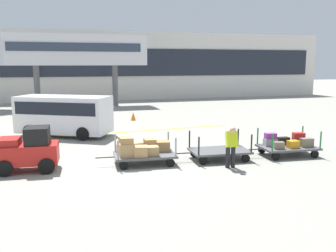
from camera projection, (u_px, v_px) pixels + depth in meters
ground_plane at (123, 168)px, 13.48m from camera, size 120.00×120.00×0.00m
apron_lead_line at (70, 136)px, 19.32m from camera, size 18.99×1.93×0.01m
terminal_building at (82, 66)px, 37.48m from camera, size 54.29×2.51×7.03m
jet_bridge at (56, 51)px, 30.93m from camera, size 14.15×3.00×6.21m
baggage_tug at (28, 150)px, 12.95m from camera, size 2.17×1.35×1.58m
baggage_cart_lead at (142, 150)px, 13.88m from camera, size 3.04×1.54×1.12m
baggage_cart_middle at (219, 151)px, 14.54m from camera, size 3.04×1.54×1.10m
baggage_cart_tail at (288, 144)px, 15.19m from camera, size 3.04×1.54×1.10m
baggage_handler at (231, 145)px, 13.27m from camera, size 0.47×0.49×1.56m
shuttle_van at (64, 113)px, 19.20m from camera, size 5.12×3.98×2.10m
safety_cone_near at (133, 116)px, 24.56m from camera, size 0.36×0.36×0.55m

